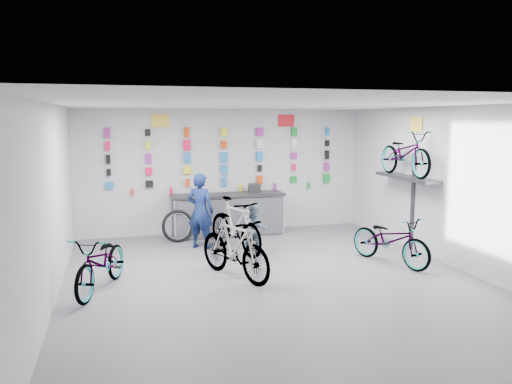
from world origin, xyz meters
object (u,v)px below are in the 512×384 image
object	(u,v)px
counter	(228,215)
bike_center	(234,247)
bike_service	(235,226)
customer	(255,230)
clerk	(200,211)
bike_left	(102,262)
bike_right	(391,240)

from	to	relation	value
counter	bike_center	size ratio (longest dim) A/B	1.45
bike_service	customer	xyz separation A→B (m)	(0.34, -0.31, -0.04)
clerk	bike_service	bearing A→B (deg)	173.50
bike_center	clerk	world-z (taller)	clerk
bike_service	clerk	xyz separation A→B (m)	(-0.63, 0.56, 0.24)
bike_left	bike_right	bearing A→B (deg)	22.96
bike_service	bike_right	bearing A→B (deg)	-50.27
bike_center	bike_left	bearing A→B (deg)	156.35
bike_left	bike_center	xyz separation A→B (m)	(2.20, 0.05, 0.08)
bike_left	bike_service	xyz separation A→B (m)	(2.62, 1.71, 0.10)
clerk	bike_center	bearing A→B (deg)	130.54
bike_right	clerk	size ratio (longest dim) A/B	1.11
counter	bike_right	world-z (taller)	counter
clerk	customer	xyz separation A→B (m)	(0.97, -0.87, -0.29)
bike_left	bike_right	size ratio (longest dim) A/B	1.00
clerk	bike_left	bearing A→B (deg)	83.66
bike_center	bike_right	bearing A→B (deg)	-23.90
customer	counter	bearing A→B (deg)	104.10
counter	clerk	xyz separation A→B (m)	(-0.84, -1.04, 0.33)
customer	bike_service	bearing A→B (deg)	147.29
bike_service	clerk	distance (m)	0.88
counter	bike_center	bearing A→B (deg)	-100.69
bike_left	bike_service	bearing A→B (deg)	55.05
counter	bike_service	world-z (taller)	bike_service
counter	bike_left	distance (m)	4.34
bike_service	counter	bearing A→B (deg)	63.60
counter	clerk	world-z (taller)	clerk
bike_left	bike_center	distance (m)	2.21
bike_left	customer	distance (m)	3.27
counter	bike_center	distance (m)	3.31
bike_left	bike_center	size ratio (longest dim) A/B	0.97
bike_left	bike_center	bearing A→B (deg)	23.11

